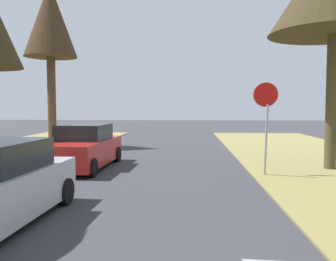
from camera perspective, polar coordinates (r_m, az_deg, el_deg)
stop_sign_far at (r=11.83m, az=15.22°, el=3.49°), size 0.81×0.44×2.96m
street_tree_left_far at (r=21.18m, az=-18.16°, el=15.99°), size 2.82×2.82×8.86m
parked_sedan_red at (r=13.46m, az=-13.29°, el=-2.70°), size 2.09×4.47×1.57m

